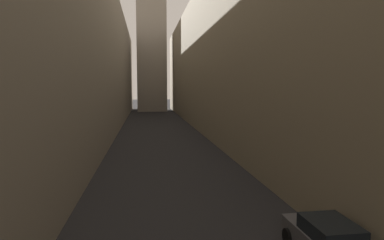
% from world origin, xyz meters
% --- Properties ---
extents(ground_plane, '(264.00, 264.00, 0.00)m').
position_xyz_m(ground_plane, '(0.00, 48.00, 0.00)').
color(ground_plane, '#232326').
extents(building_block_left, '(14.29, 108.00, 19.43)m').
position_xyz_m(building_block_left, '(-12.64, 50.00, 9.71)').
color(building_block_left, gray).
rests_on(building_block_left, ground).
extents(building_block_right, '(12.11, 108.00, 20.14)m').
position_xyz_m(building_block_right, '(11.55, 50.00, 10.07)').
color(building_block_right, gray).
rests_on(building_block_right, ground).
extents(clock_tower, '(8.26, 8.26, 52.44)m').
position_xyz_m(clock_tower, '(0.00, 94.23, 27.25)').
color(clock_tower, '#9E9384').
rests_on(clock_tower, ground).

